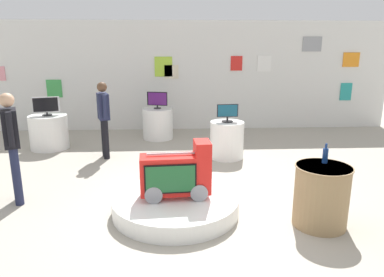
{
  "coord_description": "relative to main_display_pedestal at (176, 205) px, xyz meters",
  "views": [
    {
      "loc": [
        -0.24,
        -4.65,
        2.26
      ],
      "look_at": [
        0.05,
        0.94,
        0.81
      ],
      "focal_mm": 33.34,
      "sensor_mm": 36.0,
      "label": 1
    }
  ],
  "objects": [
    {
      "name": "back_wall_display",
      "position": [
        0.24,
        5.25,
        1.35
      ],
      "size": [
        11.5,
        0.13,
        2.92
      ],
      "color": "silver",
      "rests_on": "ground"
    },
    {
      "name": "display_pedestal_left_rear",
      "position": [
        1.08,
        2.49,
        0.27
      ],
      "size": [
        0.69,
        0.69,
        0.76
      ],
      "primitive_type": "cylinder",
      "color": "white",
      "rests_on": "ground"
    },
    {
      "name": "shopper_browsing_rear",
      "position": [
        -1.44,
        2.65,
        0.8
      ],
      "size": [
        0.31,
        0.53,
        1.57
      ],
      "color": "black",
      "rests_on": "ground"
    },
    {
      "name": "ground_plane",
      "position": [
        0.23,
        0.06,
        -0.12
      ],
      "size": [
        30.0,
        30.0,
        0.0
      ],
      "primitive_type": "plane",
      "color": "#A8A091"
    },
    {
      "name": "bottle_on_side_table",
      "position": [
        1.92,
        -0.32,
        0.79
      ],
      "size": [
        0.07,
        0.07,
        0.26
      ],
      "color": "navy",
      "rests_on": "side_table_round"
    },
    {
      "name": "novelty_firetruck_tv",
      "position": [
        0.02,
        -0.01,
        0.43
      ],
      "size": [
        0.97,
        0.46,
        0.79
      ],
      "color": "gray",
      "rests_on": "main_display_pedestal"
    },
    {
      "name": "tv_on_left_rear",
      "position": [
        1.08,
        2.48,
        0.84
      ],
      "size": [
        0.43,
        0.23,
        0.37
      ],
      "color": "black",
      "rests_on": "display_pedestal_left_rear"
    },
    {
      "name": "tv_on_center_rear",
      "position": [
        -2.83,
        3.39,
        0.87
      ],
      "size": [
        0.55,
        0.22,
        0.41
      ],
      "color": "black",
      "rests_on": "display_pedestal_center_rear"
    },
    {
      "name": "shopper_browsing_near_truck",
      "position": [
        -2.33,
        0.47,
        0.84
      ],
      "size": [
        0.34,
        0.52,
        1.64
      ],
      "color": "#1E233F",
      "rests_on": "ground"
    },
    {
      "name": "tv_on_right_rear",
      "position": [
        -0.41,
        4.16,
        0.87
      ],
      "size": [
        0.5,
        0.18,
        0.41
      ],
      "color": "black",
      "rests_on": "display_pedestal_right_rear"
    },
    {
      "name": "display_pedestal_right_rear",
      "position": [
        -0.41,
        4.17,
        0.27
      ],
      "size": [
        0.75,
        0.75,
        0.76
      ],
      "primitive_type": "cylinder",
      "color": "white",
      "rests_on": "ground"
    },
    {
      "name": "main_display_pedestal",
      "position": [
        0.0,
        0.0,
        0.0
      ],
      "size": [
        1.75,
        1.75,
        0.23
      ],
      "primitive_type": "cylinder",
      "color": "white",
      "rests_on": "ground"
    },
    {
      "name": "display_pedestal_center_rear",
      "position": [
        -2.83,
        3.39,
        0.27
      ],
      "size": [
        0.84,
        0.84,
        0.76
      ],
      "primitive_type": "cylinder",
      "color": "white",
      "rests_on": "ground"
    },
    {
      "name": "side_table_round",
      "position": [
        1.86,
        -0.45,
        0.29
      ],
      "size": [
        0.71,
        0.71,
        0.8
      ],
      "color": "#9E7F56",
      "rests_on": "ground"
    }
  ]
}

